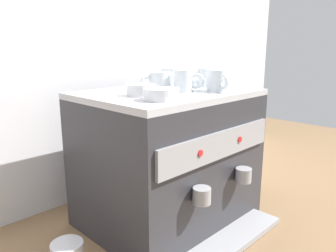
{
  "coord_description": "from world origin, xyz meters",
  "views": [
    {
      "loc": [
        -0.84,
        -0.83,
        0.65
      ],
      "look_at": [
        0.0,
        0.0,
        0.37
      ],
      "focal_mm": 35.3,
      "sensor_mm": 36.0,
      "label": 1
    }
  ],
  "objects_px": {
    "espresso_machine": "(169,157)",
    "ceramic_cup_3": "(159,81)",
    "ceramic_cup_2": "(204,77)",
    "ceramic_cup_0": "(185,81)",
    "ceramic_bowl_1": "(141,90)",
    "ceramic_cup_4": "(218,81)",
    "coffee_grinder": "(232,143)",
    "ceramic_cup_1": "(169,76)",
    "ceramic_bowl_0": "(161,95)"
  },
  "relations": [
    {
      "from": "espresso_machine",
      "to": "ceramic_cup_3",
      "type": "height_order",
      "value": "ceramic_cup_3"
    },
    {
      "from": "espresso_machine",
      "to": "ceramic_cup_2",
      "type": "relative_size",
      "value": 6.29
    },
    {
      "from": "ceramic_cup_0",
      "to": "ceramic_bowl_1",
      "type": "height_order",
      "value": "ceramic_cup_0"
    },
    {
      "from": "ceramic_cup_2",
      "to": "ceramic_bowl_1",
      "type": "relative_size",
      "value": 1.02
    },
    {
      "from": "ceramic_cup_3",
      "to": "ceramic_cup_4",
      "type": "xyz_separation_m",
      "value": [
        0.14,
        -0.16,
        0.0
      ]
    },
    {
      "from": "ceramic_cup_3",
      "to": "coffee_grinder",
      "type": "bearing_deg",
      "value": -1.69
    },
    {
      "from": "ceramic_cup_0",
      "to": "ceramic_bowl_1",
      "type": "xyz_separation_m",
      "value": [
        -0.17,
        0.04,
        -0.02
      ]
    },
    {
      "from": "ceramic_cup_2",
      "to": "ceramic_cup_4",
      "type": "xyz_separation_m",
      "value": [
        -0.09,
        -0.13,
        0.0
      ]
    },
    {
      "from": "ceramic_cup_1",
      "to": "ceramic_cup_4",
      "type": "relative_size",
      "value": 0.87
    },
    {
      "from": "ceramic_cup_0",
      "to": "ceramic_cup_1",
      "type": "xyz_separation_m",
      "value": [
        0.12,
        0.19,
        -0.0
      ]
    },
    {
      "from": "ceramic_cup_0",
      "to": "coffee_grinder",
      "type": "distance_m",
      "value": 0.55
    },
    {
      "from": "ceramic_cup_2",
      "to": "ceramic_bowl_1",
      "type": "distance_m",
      "value": 0.35
    },
    {
      "from": "ceramic_cup_3",
      "to": "ceramic_bowl_0",
      "type": "bearing_deg",
      "value": -132.07
    },
    {
      "from": "ceramic_cup_2",
      "to": "coffee_grinder",
      "type": "bearing_deg",
      "value": 2.84
    },
    {
      "from": "ceramic_cup_3",
      "to": "ceramic_cup_4",
      "type": "height_order",
      "value": "ceramic_cup_4"
    },
    {
      "from": "espresso_machine",
      "to": "ceramic_bowl_1",
      "type": "distance_m",
      "value": 0.31
    },
    {
      "from": "ceramic_cup_1",
      "to": "ceramic_bowl_1",
      "type": "height_order",
      "value": "ceramic_cup_1"
    },
    {
      "from": "ceramic_cup_4",
      "to": "coffee_grinder",
      "type": "distance_m",
      "value": 0.49
    },
    {
      "from": "ceramic_cup_3",
      "to": "coffee_grinder",
      "type": "height_order",
      "value": "ceramic_cup_3"
    },
    {
      "from": "ceramic_cup_4",
      "to": "ceramic_bowl_1",
      "type": "relative_size",
      "value": 1.2
    },
    {
      "from": "ceramic_cup_0",
      "to": "ceramic_cup_1",
      "type": "distance_m",
      "value": 0.23
    },
    {
      "from": "ceramic_cup_1",
      "to": "ceramic_cup_2",
      "type": "bearing_deg",
      "value": -65.35
    },
    {
      "from": "ceramic_cup_2",
      "to": "ceramic_bowl_0",
      "type": "xyz_separation_m",
      "value": [
        -0.37,
        -0.14,
        -0.02
      ]
    },
    {
      "from": "ceramic_cup_1",
      "to": "ceramic_cup_0",
      "type": "bearing_deg",
      "value": -121.96
    },
    {
      "from": "ceramic_bowl_1",
      "to": "coffee_grinder",
      "type": "height_order",
      "value": "ceramic_bowl_1"
    },
    {
      "from": "espresso_machine",
      "to": "coffee_grinder",
      "type": "distance_m",
      "value": 0.46
    },
    {
      "from": "espresso_machine",
      "to": "ceramic_cup_0",
      "type": "distance_m",
      "value": 0.3
    },
    {
      "from": "ceramic_cup_0",
      "to": "ceramic_cup_2",
      "type": "relative_size",
      "value": 0.99
    },
    {
      "from": "ceramic_cup_0",
      "to": "ceramic_bowl_0",
      "type": "relative_size",
      "value": 0.91
    },
    {
      "from": "ceramic_bowl_0",
      "to": "ceramic_cup_1",
      "type": "bearing_deg",
      "value": 41.2
    },
    {
      "from": "ceramic_bowl_1",
      "to": "coffee_grinder",
      "type": "relative_size",
      "value": 0.22
    },
    {
      "from": "ceramic_cup_2",
      "to": "ceramic_cup_3",
      "type": "xyz_separation_m",
      "value": [
        -0.22,
        0.03,
        -0.0
      ]
    },
    {
      "from": "espresso_machine",
      "to": "ceramic_bowl_0",
      "type": "xyz_separation_m",
      "value": [
        -0.17,
        -0.13,
        0.27
      ]
    },
    {
      "from": "ceramic_bowl_0",
      "to": "coffee_grinder",
      "type": "height_order",
      "value": "ceramic_bowl_0"
    },
    {
      "from": "ceramic_cup_2",
      "to": "ceramic_bowl_1",
      "type": "bearing_deg",
      "value": -176.44
    },
    {
      "from": "espresso_machine",
      "to": "ceramic_cup_4",
      "type": "bearing_deg",
      "value": -46.8
    },
    {
      "from": "ceramic_cup_2",
      "to": "ceramic_cup_4",
      "type": "bearing_deg",
      "value": -122.91
    },
    {
      "from": "ceramic_bowl_0",
      "to": "ceramic_bowl_1",
      "type": "distance_m",
      "value": 0.12
    },
    {
      "from": "ceramic_cup_0",
      "to": "ceramic_cup_2",
      "type": "xyz_separation_m",
      "value": [
        0.18,
        0.06,
        -0.0
      ]
    },
    {
      "from": "ceramic_cup_1",
      "to": "ceramic_bowl_1",
      "type": "distance_m",
      "value": 0.33
    },
    {
      "from": "ceramic_cup_1",
      "to": "ceramic_cup_2",
      "type": "distance_m",
      "value": 0.15
    },
    {
      "from": "espresso_machine",
      "to": "ceramic_cup_4",
      "type": "distance_m",
      "value": 0.34
    },
    {
      "from": "espresso_machine",
      "to": "ceramic_bowl_0",
      "type": "height_order",
      "value": "ceramic_bowl_0"
    },
    {
      "from": "ceramic_cup_1",
      "to": "ceramic_cup_2",
      "type": "xyz_separation_m",
      "value": [
        0.06,
        -0.13,
        0.0
      ]
    },
    {
      "from": "ceramic_cup_0",
      "to": "ceramic_cup_3",
      "type": "bearing_deg",
      "value": 115.44
    },
    {
      "from": "ceramic_cup_1",
      "to": "ceramic_cup_2",
      "type": "relative_size",
      "value": 1.03
    },
    {
      "from": "ceramic_cup_1",
      "to": "ceramic_cup_3",
      "type": "bearing_deg",
      "value": -146.54
    },
    {
      "from": "coffee_grinder",
      "to": "ceramic_cup_4",
      "type": "bearing_deg",
      "value": -156.42
    },
    {
      "from": "ceramic_cup_0",
      "to": "coffee_grinder",
      "type": "height_order",
      "value": "ceramic_cup_0"
    },
    {
      "from": "coffee_grinder",
      "to": "ceramic_bowl_1",
      "type": "bearing_deg",
      "value": -176.74
    }
  ]
}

